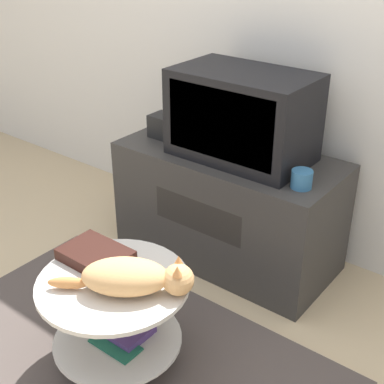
{
  "coord_description": "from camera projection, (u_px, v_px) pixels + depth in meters",
  "views": [
    {
      "loc": [
        1.21,
        -1.04,
        1.63
      ],
      "look_at": [
        0.01,
        0.5,
        0.61
      ],
      "focal_mm": 50.0,
      "sensor_mm": 36.0,
      "label": 1
    }
  ],
  "objects": [
    {
      "name": "cat",
      "position": [
        133.0,
        277.0,
        1.89
      ],
      "size": [
        0.45,
        0.35,
        0.14
      ],
      "rotation": [
        0.0,
        0.0,
        0.61
      ],
      "color": "tan",
      "rests_on": "coffee_table"
    },
    {
      "name": "speaker",
      "position": [
        163.0,
        126.0,
        2.78
      ],
      "size": [
        0.12,
        0.12,
        0.12
      ],
      "color": "black",
      "rests_on": "tv_stand"
    },
    {
      "name": "mug",
      "position": [
        302.0,
        179.0,
        2.26
      ],
      "size": [
        0.09,
        0.09,
        0.08
      ],
      "color": "teal",
      "rests_on": "tv_stand"
    },
    {
      "name": "tv_stand",
      "position": [
        228.0,
        206.0,
        2.74
      ],
      "size": [
        1.12,
        0.52,
        0.59
      ],
      "color": "#33302D",
      "rests_on": "ground_plane"
    },
    {
      "name": "tv",
      "position": [
        243.0,
        115.0,
        2.48
      ],
      "size": [
        0.65,
        0.39,
        0.41
      ],
      "color": "black",
      "rests_on": "tv_stand"
    },
    {
      "name": "coffee_table",
      "position": [
        116.0,
        312.0,
        2.04
      ],
      "size": [
        0.57,
        0.57,
        0.4
      ],
      "color": "#B2B2B7",
      "rests_on": "rug"
    },
    {
      "name": "ground_plane",
      "position": [
        114.0,
        370.0,
        2.14
      ],
      "size": [
        12.0,
        12.0,
        0.0
      ],
      "primitive_type": "plane",
      "color": "tan"
    },
    {
      "name": "rug",
      "position": [
        113.0,
        368.0,
        2.14
      ],
      "size": [
        1.73,
        1.14,
        0.02
      ],
      "color": "#4C423D",
      "rests_on": "ground_plane"
    },
    {
      "name": "dvd_box",
      "position": [
        96.0,
        255.0,
        2.08
      ],
      "size": [
        0.27,
        0.19,
        0.05
      ],
      "color": "black",
      "rests_on": "coffee_table"
    }
  ]
}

